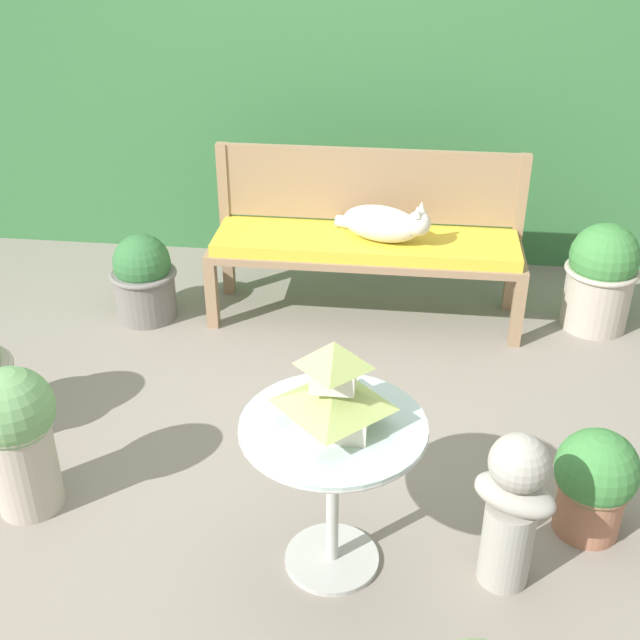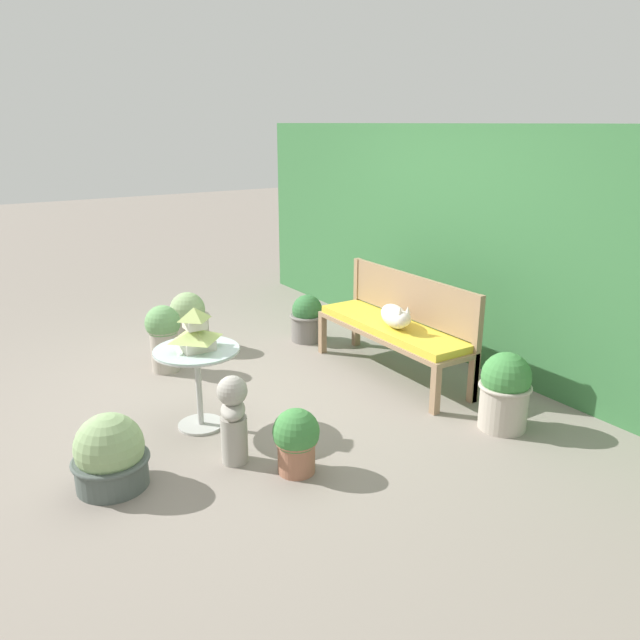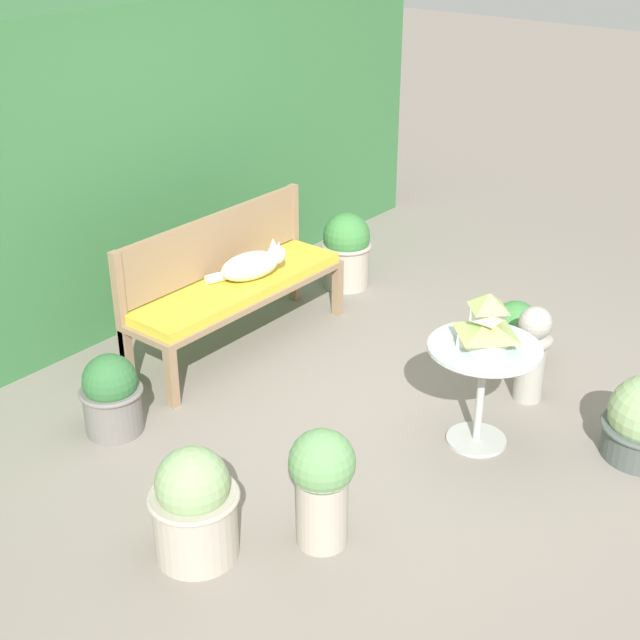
{
  "view_description": "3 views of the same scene",
  "coord_description": "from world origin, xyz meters",
  "px_view_note": "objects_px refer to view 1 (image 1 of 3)",
  "views": [
    {
      "loc": [
        0.45,
        -2.64,
        2.18
      ],
      "look_at": [
        0.11,
        0.24,
        0.53
      ],
      "focal_mm": 45.0,
      "sensor_mm": 36.0,
      "label": 1
    },
    {
      "loc": [
        4.25,
        -2.08,
        2.16
      ],
      "look_at": [
        0.02,
        0.63,
        0.56
      ],
      "focal_mm": 35.0,
      "sensor_mm": 36.0,
      "label": 2
    },
    {
      "loc": [
        -3.55,
        -2.51,
        2.87
      ],
      "look_at": [
        0.26,
        0.58,
        0.4
      ],
      "focal_mm": 50.0,
      "sensor_mm": 36.0,
      "label": 3
    }
  ],
  "objects_px": {
    "cat": "(384,223)",
    "pagoda_birdhouse": "(334,390)",
    "patio_table": "(333,456)",
    "garden_bust": "(512,506)",
    "garden_bench": "(366,249)",
    "potted_plant_path_edge": "(17,433)",
    "potted_plant_bench_left": "(594,481)",
    "potted_plant_patio_mid": "(144,278)",
    "potted_plant_table_near": "(601,276)"
  },
  "relations": [
    {
      "from": "patio_table",
      "to": "potted_plant_patio_mid",
      "type": "xyz_separation_m",
      "value": [
        -1.21,
        1.67,
        -0.24
      ]
    },
    {
      "from": "potted_plant_table_near",
      "to": "garden_bust",
      "type": "bearing_deg",
      "value": -108.44
    },
    {
      "from": "patio_table",
      "to": "potted_plant_table_near",
      "type": "distance_m",
      "value": 2.24
    },
    {
      "from": "potted_plant_bench_left",
      "to": "cat",
      "type": "bearing_deg",
      "value": 119.72
    },
    {
      "from": "potted_plant_path_edge",
      "to": "patio_table",
      "type": "bearing_deg",
      "value": -7.3
    },
    {
      "from": "cat",
      "to": "garden_bust",
      "type": "relative_size",
      "value": 0.83
    },
    {
      "from": "garden_bust",
      "to": "potted_plant_table_near",
      "type": "xyz_separation_m",
      "value": [
        0.62,
        1.87,
        -0.03
      ]
    },
    {
      "from": "potted_plant_table_near",
      "to": "cat",
      "type": "bearing_deg",
      "value": -175.16
    },
    {
      "from": "potted_plant_bench_left",
      "to": "potted_plant_path_edge",
      "type": "xyz_separation_m",
      "value": [
        -2.13,
        -0.12,
        0.12
      ]
    },
    {
      "from": "cat",
      "to": "potted_plant_table_near",
      "type": "xyz_separation_m",
      "value": [
        1.15,
        0.1,
        -0.28
      ]
    },
    {
      "from": "pagoda_birdhouse",
      "to": "potted_plant_table_near",
      "type": "height_order",
      "value": "pagoda_birdhouse"
    },
    {
      "from": "garden_bench",
      "to": "potted_plant_bench_left",
      "type": "height_order",
      "value": "garden_bench"
    },
    {
      "from": "garden_bench",
      "to": "pagoda_birdhouse",
      "type": "height_order",
      "value": "pagoda_birdhouse"
    },
    {
      "from": "cat",
      "to": "patio_table",
      "type": "xyz_separation_m",
      "value": [
        -0.08,
        -1.77,
        -0.1
      ]
    },
    {
      "from": "cat",
      "to": "pagoda_birdhouse",
      "type": "height_order",
      "value": "pagoda_birdhouse"
    },
    {
      "from": "pagoda_birdhouse",
      "to": "potted_plant_path_edge",
      "type": "relative_size",
      "value": 0.51
    },
    {
      "from": "garden_bench",
      "to": "garden_bust",
      "type": "height_order",
      "value": "garden_bust"
    },
    {
      "from": "potted_plant_patio_mid",
      "to": "potted_plant_bench_left",
      "type": "xyz_separation_m",
      "value": [
        2.14,
        -1.39,
        -0.01
      ]
    },
    {
      "from": "garden_bust",
      "to": "potted_plant_path_edge",
      "type": "relative_size",
      "value": 1.0
    },
    {
      "from": "potted_plant_bench_left",
      "to": "potted_plant_path_edge",
      "type": "bearing_deg",
      "value": -176.7
    },
    {
      "from": "garden_bench",
      "to": "potted_plant_bench_left",
      "type": "bearing_deg",
      "value": -58.22
    },
    {
      "from": "cat",
      "to": "pagoda_birdhouse",
      "type": "distance_m",
      "value": 1.78
    },
    {
      "from": "garden_bench",
      "to": "potted_plant_patio_mid",
      "type": "bearing_deg",
      "value": -173.49
    },
    {
      "from": "cat",
      "to": "potted_plant_path_edge",
      "type": "xyz_separation_m",
      "value": [
        -1.27,
        -1.62,
        -0.23
      ]
    },
    {
      "from": "cat",
      "to": "pagoda_birdhouse",
      "type": "relative_size",
      "value": 1.64
    },
    {
      "from": "potted_plant_patio_mid",
      "to": "potted_plant_path_edge",
      "type": "distance_m",
      "value": 1.52
    },
    {
      "from": "garden_bench",
      "to": "potted_plant_path_edge",
      "type": "height_order",
      "value": "potted_plant_path_edge"
    },
    {
      "from": "garden_bench",
      "to": "cat",
      "type": "bearing_deg",
      "value": -21.24
    },
    {
      "from": "garden_bust",
      "to": "potted_plant_patio_mid",
      "type": "bearing_deg",
      "value": 163.67
    },
    {
      "from": "garden_bust",
      "to": "potted_plant_bench_left",
      "type": "bearing_deg",
      "value": 66.86
    },
    {
      "from": "garden_bust",
      "to": "cat",
      "type": "bearing_deg",
      "value": 132.89
    },
    {
      "from": "patio_table",
      "to": "potted_plant_patio_mid",
      "type": "relative_size",
      "value": 1.28
    },
    {
      "from": "garden_bust",
      "to": "potted_plant_path_edge",
      "type": "xyz_separation_m",
      "value": [
        -1.8,
        0.16,
        0.01
      ]
    },
    {
      "from": "cat",
      "to": "potted_plant_bench_left",
      "type": "relative_size",
      "value": 1.17
    },
    {
      "from": "garden_bench",
      "to": "potted_plant_patio_mid",
      "type": "distance_m",
      "value": 1.21
    },
    {
      "from": "garden_bench",
      "to": "potted_plant_patio_mid",
      "type": "height_order",
      "value": "potted_plant_patio_mid"
    },
    {
      "from": "potted_plant_patio_mid",
      "to": "patio_table",
      "type": "bearing_deg",
      "value": -54.11
    },
    {
      "from": "potted_plant_bench_left",
      "to": "patio_table",
      "type": "bearing_deg",
      "value": -163.48
    },
    {
      "from": "patio_table",
      "to": "potted_plant_path_edge",
      "type": "height_order",
      "value": "potted_plant_path_edge"
    },
    {
      "from": "garden_bench",
      "to": "potted_plant_table_near",
      "type": "xyz_separation_m",
      "value": [
        1.24,
        0.06,
        -0.12
      ]
    },
    {
      "from": "patio_table",
      "to": "garden_bust",
      "type": "height_order",
      "value": "same"
    },
    {
      "from": "potted_plant_patio_mid",
      "to": "garden_bench",
      "type": "bearing_deg",
      "value": 6.51
    },
    {
      "from": "patio_table",
      "to": "garden_bust",
      "type": "relative_size",
      "value": 1.01
    },
    {
      "from": "patio_table",
      "to": "potted_plant_patio_mid",
      "type": "distance_m",
      "value": 2.08
    },
    {
      "from": "patio_table",
      "to": "potted_plant_path_edge",
      "type": "bearing_deg",
      "value": 172.7
    },
    {
      "from": "patio_table",
      "to": "potted_plant_path_edge",
      "type": "distance_m",
      "value": 1.21
    },
    {
      "from": "pagoda_birdhouse",
      "to": "garden_bust",
      "type": "bearing_deg",
      "value": -0.42
    },
    {
      "from": "patio_table",
      "to": "pagoda_birdhouse",
      "type": "distance_m",
      "value": 0.27
    },
    {
      "from": "garden_bust",
      "to": "potted_plant_table_near",
      "type": "relative_size",
      "value": 1.04
    },
    {
      "from": "potted_plant_patio_mid",
      "to": "potted_plant_table_near",
      "type": "relative_size",
      "value": 0.82
    }
  ]
}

